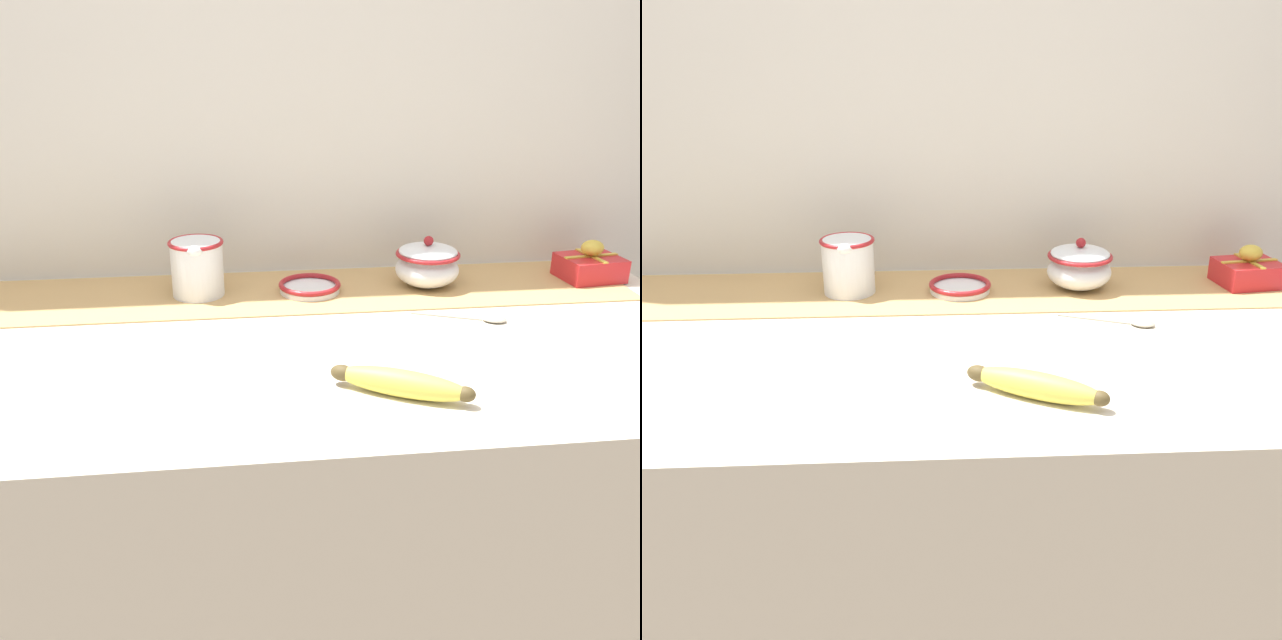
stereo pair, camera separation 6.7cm
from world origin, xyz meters
TOP-DOWN VIEW (x-y plane):
  - countertop at (0.00, 0.00)m, footprint 1.48×0.75m
  - back_wall at (0.00, 0.39)m, footprint 2.28×0.04m
  - table_runner at (0.00, 0.23)m, footprint 1.36×0.26m
  - cream_pitcher at (-0.19, 0.23)m, footprint 0.11×0.13m
  - sugar_bowl at (0.27, 0.23)m, footprint 0.13×0.13m
  - small_dish at (0.03, 0.22)m, footprint 0.12×0.12m
  - banana at (0.12, -0.22)m, footprint 0.20×0.13m
  - spoon at (0.34, 0.04)m, footprint 0.17×0.08m
  - gift_box at (0.63, 0.24)m, footprint 0.13×0.12m

SIDE VIEW (x-z plane):
  - countertop at x=0.00m, z-range 0.00..0.91m
  - table_runner at x=0.00m, z-range 0.91..0.91m
  - spoon at x=0.34m, z-range 0.91..0.92m
  - small_dish at x=0.03m, z-range 0.92..0.94m
  - banana at x=0.12m, z-range 0.91..0.95m
  - gift_box at x=0.63m, z-range 0.90..0.98m
  - sugar_bowl at x=0.27m, z-range 0.91..1.01m
  - cream_pitcher at x=-0.19m, z-range 0.92..1.03m
  - back_wall at x=0.00m, z-range 0.00..2.40m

